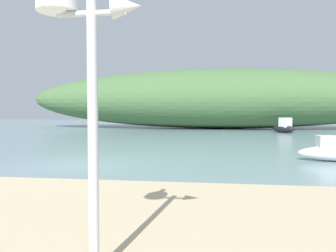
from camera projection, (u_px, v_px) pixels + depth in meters
The scene contains 4 objects.
ground_plane at pixel (76, 165), 13.09m from camera, with size 120.00×120.00×0.00m, color gray.
distant_hill at pixel (219, 99), 39.30m from camera, with size 45.25×10.28×6.87m, color #476B3D.
mast_structure at pixel (75, 33), 3.84m from camera, with size 1.21×0.47×3.42m.
motorboat_west_reach at pixel (284, 127), 31.91m from camera, with size 2.28×2.84×1.42m.
Camera 1 is at (5.32, -12.38, 2.11)m, focal length 36.29 mm.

